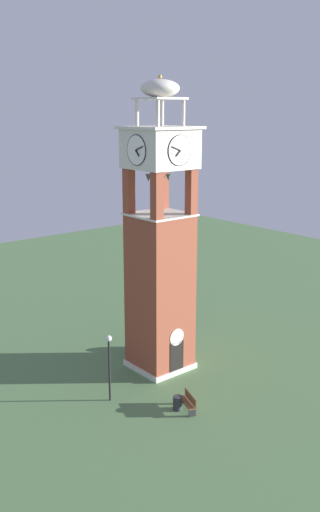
% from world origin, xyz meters
% --- Properties ---
extents(ground, '(80.00, 80.00, 0.00)m').
position_xyz_m(ground, '(0.00, 0.00, 0.00)').
color(ground, '#517547').
extents(clock_tower, '(3.83, 3.83, 18.11)m').
position_xyz_m(clock_tower, '(-0.00, -0.00, 7.44)').
color(clock_tower, brown).
rests_on(clock_tower, ground).
extents(park_bench, '(0.97, 1.65, 0.95)m').
position_xyz_m(park_bench, '(-2.31, -5.25, 0.48)').
color(park_bench, brown).
rests_on(park_bench, ground).
extents(lamp_post, '(0.36, 0.36, 3.98)m').
position_xyz_m(lamp_post, '(-5.04, -1.58, 2.75)').
color(lamp_post, black).
rests_on(lamp_post, ground).
extents(trash_bin, '(0.52, 0.52, 0.80)m').
position_xyz_m(trash_bin, '(-2.75, -4.84, 0.40)').
color(trash_bin, '#2D2D33').
rests_on(trash_bin, ground).
extents(shrub_near_entry, '(1.06, 1.06, 1.01)m').
position_xyz_m(shrub_near_entry, '(0.86, 2.74, 0.50)').
color(shrub_near_entry, '#234C28').
rests_on(shrub_near_entry, ground).
extents(shrub_left_of_tower, '(0.92, 0.92, 0.98)m').
position_xyz_m(shrub_left_of_tower, '(2.25, 1.01, 0.49)').
color(shrub_left_of_tower, '#234C28').
rests_on(shrub_left_of_tower, ground).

